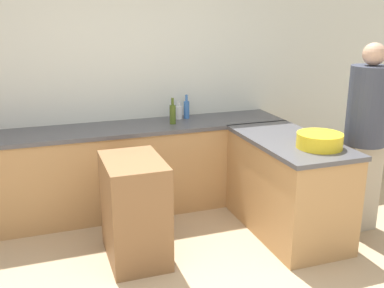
# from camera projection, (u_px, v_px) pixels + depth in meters

# --- Properties ---
(wall_back) EXTENTS (8.00, 0.06, 2.70)m
(wall_back) POSITION_uv_depth(u_px,v_px,m) (123.00, 78.00, 4.71)
(wall_back) COLOR silver
(wall_back) RESTS_ON ground_plane
(counter_back) EXTENTS (3.24, 0.62, 0.91)m
(counter_back) POSITION_uv_depth(u_px,v_px,m) (132.00, 168.00, 4.67)
(counter_back) COLOR tan
(counter_back) RESTS_ON ground_plane
(counter_peninsula) EXTENTS (0.69, 1.34, 0.91)m
(counter_peninsula) POSITION_uv_depth(u_px,v_px,m) (287.00, 185.00, 4.21)
(counter_peninsula) COLOR tan
(counter_peninsula) RESTS_ON ground_plane
(island_table) EXTENTS (0.47, 0.69, 0.88)m
(island_table) POSITION_uv_depth(u_px,v_px,m) (135.00, 210.00, 3.74)
(island_table) COLOR brown
(island_table) RESTS_ON ground_plane
(mixing_bowl) EXTENTS (0.39, 0.39, 0.13)m
(mixing_bowl) POSITION_uv_depth(u_px,v_px,m) (320.00, 141.00, 3.80)
(mixing_bowl) COLOR yellow
(mixing_bowl) RESTS_ON counter_peninsula
(water_bottle_blue) EXTENTS (0.06, 0.06, 0.26)m
(water_bottle_blue) POSITION_uv_depth(u_px,v_px,m) (187.00, 109.00, 4.84)
(water_bottle_blue) COLOR #386BB7
(water_bottle_blue) RESTS_ON counter_back
(vinegar_bottle_clear) EXTENTS (0.07, 0.07, 0.19)m
(vinegar_bottle_clear) POSITION_uv_depth(u_px,v_px,m) (179.00, 112.00, 4.82)
(vinegar_bottle_clear) COLOR silver
(vinegar_bottle_clear) RESTS_ON counter_back
(olive_oil_bottle) EXTENTS (0.06, 0.06, 0.27)m
(olive_oil_bottle) POSITION_uv_depth(u_px,v_px,m) (173.00, 114.00, 4.60)
(olive_oil_bottle) COLOR #475B1E
(olive_oil_bottle) RESTS_ON counter_back
(person_at_peninsula) EXTENTS (0.37, 0.37, 1.77)m
(person_at_peninsula) POSITION_uv_depth(u_px,v_px,m) (365.00, 133.00, 4.11)
(person_at_peninsula) COLOR #ADA38E
(person_at_peninsula) RESTS_ON ground_plane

